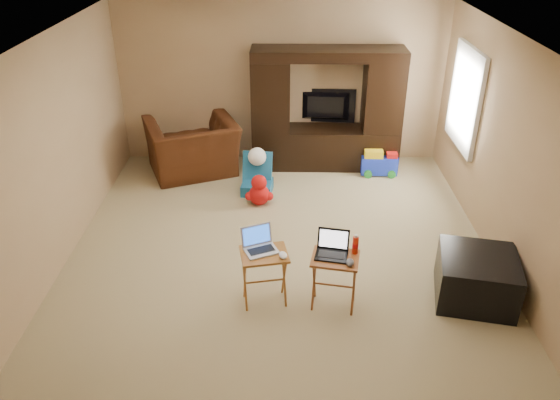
{
  "coord_description": "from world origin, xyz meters",
  "views": [
    {
      "loc": [
        0.03,
        -5.49,
        3.7
      ],
      "look_at": [
        0.0,
        -0.2,
        0.8
      ],
      "focal_mm": 35.0,
      "sensor_mm": 36.0,
      "label": 1
    }
  ],
  "objects_px": {
    "plush_toy": "(259,190)",
    "push_toy": "(379,161)",
    "child_rocker": "(257,175)",
    "water_bottle": "(355,245)",
    "ottoman": "(476,278)",
    "laptop_right": "(332,246)",
    "mouse_left": "(283,255)",
    "recliner": "(193,147)",
    "tray_table_left": "(264,278)",
    "mouse_right": "(350,262)",
    "laptop_left": "(261,242)",
    "tray_table_right": "(334,282)",
    "entertainment_center": "(326,110)",
    "television": "(325,107)"
  },
  "relations": [
    {
      "from": "child_rocker",
      "to": "plush_toy",
      "type": "relative_size",
      "value": 1.26
    },
    {
      "from": "plush_toy",
      "to": "tray_table_right",
      "type": "relative_size",
      "value": 0.74
    },
    {
      "from": "tray_table_left",
      "to": "mouse_right",
      "type": "bearing_deg",
      "value": -22.59
    },
    {
      "from": "child_rocker",
      "to": "tray_table_right",
      "type": "xyz_separation_m",
      "value": [
        0.89,
        -2.53,
        0.02
      ]
    },
    {
      "from": "recliner",
      "to": "laptop_left",
      "type": "xyz_separation_m",
      "value": [
        1.16,
        -3.1,
        0.31
      ]
    },
    {
      "from": "recliner",
      "to": "child_rocker",
      "type": "bearing_deg",
      "value": 125.01
    },
    {
      "from": "tray_table_left",
      "to": "water_bottle",
      "type": "distance_m",
      "value": 0.99
    },
    {
      "from": "ottoman",
      "to": "mouse_right",
      "type": "xyz_separation_m",
      "value": [
        -1.37,
        -0.27,
        0.38
      ]
    },
    {
      "from": "recliner",
      "to": "tray_table_left",
      "type": "distance_m",
      "value": 3.35
    },
    {
      "from": "entertainment_center",
      "to": "push_toy",
      "type": "distance_m",
      "value": 1.13
    },
    {
      "from": "entertainment_center",
      "to": "plush_toy",
      "type": "relative_size",
      "value": 5.05
    },
    {
      "from": "tray_table_left",
      "to": "laptop_right",
      "type": "relative_size",
      "value": 1.93
    },
    {
      "from": "push_toy",
      "to": "mouse_right",
      "type": "height_order",
      "value": "mouse_right"
    },
    {
      "from": "laptop_left",
      "to": "laptop_right",
      "type": "bearing_deg",
      "value": -29.4
    },
    {
      "from": "ottoman",
      "to": "mouse_right",
      "type": "bearing_deg",
      "value": -168.95
    },
    {
      "from": "water_bottle",
      "to": "entertainment_center",
      "type": "bearing_deg",
      "value": 91.15
    },
    {
      "from": "plush_toy",
      "to": "recliner",
      "type": "bearing_deg",
      "value": 135.97
    },
    {
      "from": "laptop_left",
      "to": "mouse_left",
      "type": "height_order",
      "value": "laptop_left"
    },
    {
      "from": "child_rocker",
      "to": "laptop_left",
      "type": "bearing_deg",
      "value": -79.7
    },
    {
      "from": "entertainment_center",
      "to": "tray_table_left",
      "type": "relative_size",
      "value": 3.7
    },
    {
      "from": "laptop_left",
      "to": "mouse_left",
      "type": "bearing_deg",
      "value": -47.99
    },
    {
      "from": "laptop_right",
      "to": "mouse_left",
      "type": "bearing_deg",
      "value": -164.97
    },
    {
      "from": "entertainment_center",
      "to": "tray_table_right",
      "type": "relative_size",
      "value": 3.73
    },
    {
      "from": "entertainment_center",
      "to": "recliner",
      "type": "xyz_separation_m",
      "value": [
        -2.04,
        -0.28,
        -0.51
      ]
    },
    {
      "from": "ottoman",
      "to": "child_rocker",
      "type": "bearing_deg",
      "value": 135.19
    },
    {
      "from": "water_bottle",
      "to": "child_rocker",
      "type": "bearing_deg",
      "value": 114.09
    },
    {
      "from": "plush_toy",
      "to": "push_toy",
      "type": "height_order",
      "value": "plush_toy"
    },
    {
      "from": "child_rocker",
      "to": "laptop_left",
      "type": "distance_m",
      "value": 2.48
    },
    {
      "from": "recliner",
      "to": "plush_toy",
      "type": "distance_m",
      "value": 1.48
    },
    {
      "from": "plush_toy",
      "to": "mouse_right",
      "type": "bearing_deg",
      "value": -66.82
    },
    {
      "from": "ottoman",
      "to": "tray_table_left",
      "type": "relative_size",
      "value": 1.28
    },
    {
      "from": "push_toy",
      "to": "ottoman",
      "type": "bearing_deg",
      "value": -77.07
    },
    {
      "from": "entertainment_center",
      "to": "child_rocker",
      "type": "bearing_deg",
      "value": -136.9
    },
    {
      "from": "child_rocker",
      "to": "tray_table_left",
      "type": "bearing_deg",
      "value": -79.05
    },
    {
      "from": "ottoman",
      "to": "laptop_right",
      "type": "relative_size",
      "value": 2.46
    },
    {
      "from": "television",
      "to": "ottoman",
      "type": "height_order",
      "value": "television"
    },
    {
      "from": "entertainment_center",
      "to": "mouse_right",
      "type": "distance_m",
      "value": 3.6
    },
    {
      "from": "plush_toy",
      "to": "tray_table_right",
      "type": "xyz_separation_m",
      "value": [
        0.85,
        -2.17,
        0.08
      ]
    },
    {
      "from": "laptop_right",
      "to": "mouse_left",
      "type": "distance_m",
      "value": 0.49
    },
    {
      "from": "recliner",
      "to": "tray_table_right",
      "type": "distance_m",
      "value": 3.71
    },
    {
      "from": "recliner",
      "to": "child_rocker",
      "type": "distance_m",
      "value": 1.21
    },
    {
      "from": "plush_toy",
      "to": "ottoman",
      "type": "distance_m",
      "value": 3.1
    },
    {
      "from": "tray_table_right",
      "to": "laptop_right",
      "type": "xyz_separation_m",
      "value": [
        -0.04,
        0.02,
        0.42
      ]
    },
    {
      "from": "entertainment_center",
      "to": "ottoman",
      "type": "xyz_separation_m",
      "value": [
        1.37,
        -3.32,
        -0.67
      ]
    },
    {
      "from": "laptop_left",
      "to": "mouse_left",
      "type": "distance_m",
      "value": 0.26
    },
    {
      "from": "child_rocker",
      "to": "tray_table_left",
      "type": "height_order",
      "value": "tray_table_left"
    },
    {
      "from": "ottoman",
      "to": "mouse_right",
      "type": "height_order",
      "value": "mouse_right"
    },
    {
      "from": "push_toy",
      "to": "ottoman",
      "type": "distance_m",
      "value": 3.06
    },
    {
      "from": "water_bottle",
      "to": "laptop_right",
      "type": "bearing_deg",
      "value": -165.96
    },
    {
      "from": "laptop_right",
      "to": "plush_toy",
      "type": "bearing_deg",
      "value": 122.31
    }
  ]
}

